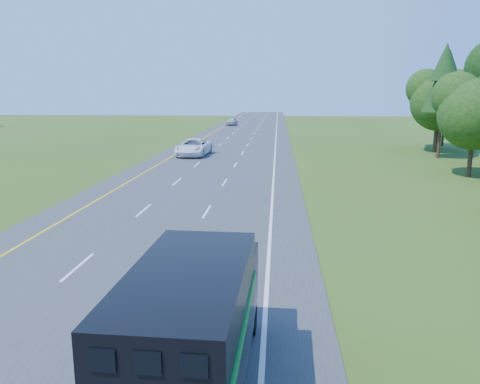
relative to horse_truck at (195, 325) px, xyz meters
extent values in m
cube|color=#38383A|center=(-4.09, 37.45, -1.73)|extent=(15.00, 260.00, 0.04)
cube|color=yellow|center=(-9.59, 37.45, -1.70)|extent=(0.15, 260.00, 0.01)
cube|color=white|center=(1.41, 37.45, -1.70)|extent=(0.15, 260.00, 0.01)
cylinder|color=black|center=(-0.86, 2.94, -1.21)|extent=(0.34, 0.99, 0.99)
cylinder|color=black|center=(1.02, 2.89, -1.21)|extent=(0.34, 0.99, 0.99)
cube|color=black|center=(0.00, 0.05, -1.11)|extent=(2.35, 7.23, 0.25)
cube|color=black|center=(0.08, 2.83, -0.13)|extent=(2.24, 1.67, 1.70)
cube|color=black|center=(0.10, 3.65, 0.32)|extent=(1.97, 0.11, 0.54)
cube|color=black|center=(-0.02, -0.58, 0.25)|extent=(2.38, 5.26, 2.47)
cube|color=#078328|center=(-1.15, -0.55, 0.38)|extent=(0.18, 5.20, 0.27)
cube|color=#078328|center=(1.12, -0.61, 0.38)|extent=(0.18, 5.20, 0.27)
cube|color=black|center=(-0.76, -3.18, 1.08)|extent=(0.40, 0.05, 0.36)
cube|color=black|center=(-0.09, -3.20, 1.08)|extent=(0.40, 0.05, 0.36)
cube|color=black|center=(0.58, -3.21, 1.08)|extent=(0.40, 0.05, 0.36)
imported|color=white|center=(-7.37, 40.88, -0.80)|extent=(3.42, 6.73, 1.82)
imported|color=#BAB9C1|center=(-8.21, 91.11, -0.87)|extent=(2.39, 5.06, 1.67)
camera|label=1|loc=(1.70, -9.07, 4.83)|focal=35.00mm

